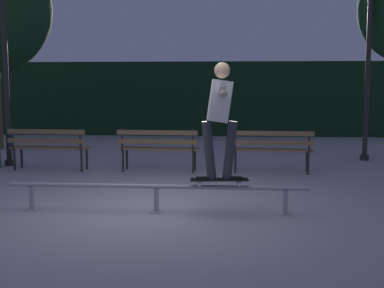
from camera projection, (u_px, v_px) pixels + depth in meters
ground_plane at (158, 210)px, 7.15m from camera, size 90.00×90.00×0.00m
hedge_backdrop at (202, 98)px, 17.65m from camera, size 24.00×1.20×2.48m
grind_rail at (156, 190)px, 7.00m from camera, size 4.11×0.18×0.39m
skateboard at (219, 180)px, 6.92m from camera, size 0.80×0.27×0.09m
skateboarder at (220, 110)px, 6.81m from camera, size 0.63×1.40×1.56m
park_bench_leftmost at (49, 144)px, 10.33m from camera, size 1.62×0.49×0.88m
park_bench_left_center at (158, 145)px, 10.17m from camera, size 1.62×0.49×0.88m
park_bench_right_center at (271, 146)px, 10.00m from camera, size 1.62×0.49×0.88m
lamp_post_right at (369, 51)px, 11.51m from camera, size 0.32×0.32×3.90m
lamp_post_left at (5, 49)px, 10.76m from camera, size 0.32×0.32×3.90m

